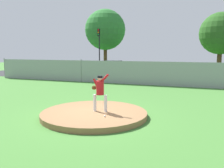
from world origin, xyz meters
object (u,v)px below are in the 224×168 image
object	(u,v)px
pitcher_youth	(100,90)
parked_car_red	(111,70)
traffic_light_near	(99,43)
parked_car_silver	(61,69)
baseball	(105,116)
traffic_cone_orange	(99,74)

from	to	relation	value
pitcher_youth	parked_car_red	bearing A→B (deg)	108.80
pitcher_youth	traffic_light_near	world-z (taller)	traffic_light_near
parked_car_red	parked_car_silver	world-z (taller)	parked_car_red
traffic_light_near	pitcher_youth	bearing A→B (deg)	-66.51
pitcher_youth	baseball	world-z (taller)	pitcher_youth
baseball	traffic_light_near	distance (m)	21.66
pitcher_youth	parked_car_silver	bearing A→B (deg)	127.37
traffic_cone_orange	pitcher_youth	bearing A→B (deg)	-66.45
baseball	parked_car_red	size ratio (longest dim) A/B	0.02
parked_car_red	traffic_light_near	distance (m)	6.62
pitcher_youth	parked_car_silver	size ratio (longest dim) A/B	0.38
pitcher_youth	traffic_cone_orange	bearing A→B (deg)	113.55
baseball	parked_car_red	distance (m)	15.58
traffic_cone_orange	traffic_light_near	xyz separation A→B (m)	(-1.76, 4.09, 3.43)
pitcher_youth	baseball	xyz separation A→B (m)	(0.51, -0.72, -0.89)
pitcher_youth	baseball	distance (m)	1.26
pitcher_youth	parked_car_red	xyz separation A→B (m)	(-4.74, 13.93, -0.33)
pitcher_youth	traffic_light_near	xyz separation A→B (m)	(-8.18, 18.82, 2.54)
traffic_light_near	parked_car_red	bearing A→B (deg)	-54.92
traffic_light_near	baseball	bearing A→B (deg)	-66.03
parked_car_red	pitcher_youth	bearing A→B (deg)	-71.20
parked_car_silver	pitcher_youth	bearing A→B (deg)	-52.63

